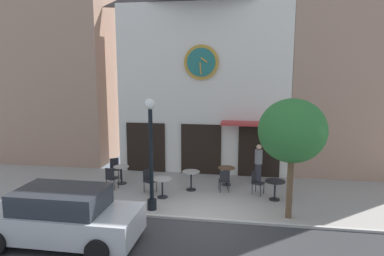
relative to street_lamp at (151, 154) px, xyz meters
name	(u,v)px	position (x,y,z in m)	size (l,w,h in m)	color
ground_plane	(201,228)	(1.87, -1.10, -1.97)	(25.33, 11.20, 0.13)	gray
clock_building	(204,64)	(1.09, 5.49, 3.03)	(7.83, 3.23, 9.65)	silver
neighbor_building_left	(58,22)	(-6.86, 6.76, 5.23)	(6.02, 4.54, 14.36)	#9E7A66
neighbor_building_right	(357,30)	(8.08, 6.81, 4.58)	(6.13, 4.63, 13.07)	#9E7A66
street_lamp	(151,154)	(0.00, 0.00, 0.00)	(0.36, 0.36, 3.84)	black
street_tree	(292,131)	(4.58, 0.07, 0.92)	(2.14, 1.93, 3.90)	brown
cafe_table_center	(121,172)	(-2.02, 2.49, -1.44)	(0.65, 0.65, 0.75)	black
cafe_table_center_left	(162,184)	(0.08, 1.18, -1.42)	(0.74, 0.74, 0.74)	black
cafe_table_leftmost	(191,177)	(1.01, 2.16, -1.41)	(0.70, 0.70, 0.77)	black
cafe_table_center_right	(226,173)	(2.35, 3.03, -1.42)	(0.71, 0.71, 0.75)	black
cafe_table_near_door	(275,186)	(4.23, 1.61, -1.42)	(0.74, 0.74, 0.73)	black
cafe_chair_under_awning	(115,167)	(-2.55, 3.11, -1.42)	(0.56, 0.56, 0.90)	black
cafe_chair_mid_row	(224,179)	(2.33, 2.15, -1.42)	(0.48, 0.48, 0.90)	black
cafe_chair_by_entrance	(111,177)	(-2.16, 1.72, -1.42)	(0.45, 0.45, 0.90)	black
cafe_chair_left_end	(149,179)	(-0.61, 1.70, -1.42)	(0.55, 0.55, 0.90)	black
cafe_chair_corner	(256,181)	(3.56, 2.13, -1.42)	(0.53, 0.53, 0.90)	black
pedestrian_grey	(258,163)	(3.66, 3.50, -1.09)	(0.43, 0.43, 1.67)	#2D2D38
parked_car_silver	(62,216)	(-1.82, -2.66, -1.19)	(4.30, 2.02, 1.55)	#B7BABF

